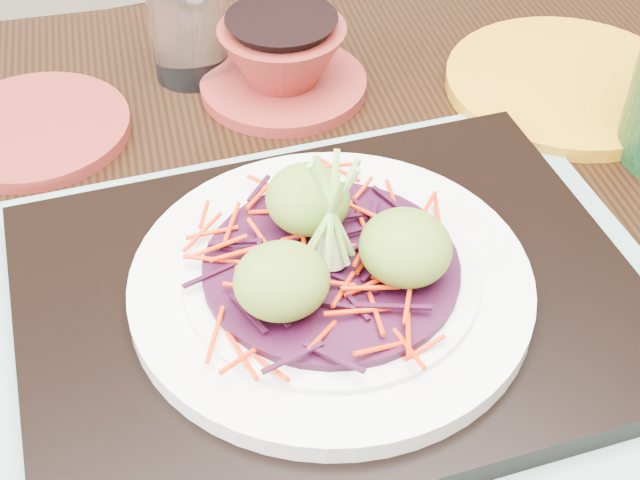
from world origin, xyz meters
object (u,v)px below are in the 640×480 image
object	(u,v)px
water_glass	(188,27)
terracotta_bowl_set	(283,63)
serving_tray	(331,300)
yellow_plate	(567,83)
dining_table	(314,377)
white_plate	(331,282)
terracotta_side_plate	(35,129)

from	to	relation	value
water_glass	terracotta_bowl_set	size ratio (longest dim) A/B	0.53
serving_tray	yellow_plate	distance (m)	0.34
dining_table	yellow_plate	size ratio (longest dim) A/B	6.41
water_glass	white_plate	bearing A→B (deg)	-88.24
terracotta_bowl_set	white_plate	bearing A→B (deg)	-102.52
terracotta_side_plate	terracotta_bowl_set	size ratio (longest dim) A/B	0.88
serving_tray	terracotta_side_plate	xyz separation A→B (m)	(-0.16, 0.28, -0.01)
water_glass	yellow_plate	size ratio (longest dim) A/B	0.44
terracotta_bowl_set	serving_tray	bearing A→B (deg)	-102.52
serving_tray	white_plate	size ratio (longest dim) A/B	1.54
white_plate	terracotta_bowl_set	bearing A→B (deg)	77.48
white_plate	yellow_plate	world-z (taller)	white_plate
serving_tray	terracotta_bowl_set	bearing A→B (deg)	80.81
terracotta_side_plate	yellow_plate	bearing A→B (deg)	-12.48
dining_table	serving_tray	xyz separation A→B (m)	(0.00, -0.03, 0.12)
terracotta_side_plate	terracotta_bowl_set	bearing A→B (deg)	-2.89
white_plate	terracotta_side_plate	world-z (taller)	white_plate
terracotta_side_plate	serving_tray	bearing A→B (deg)	-60.45
terracotta_bowl_set	dining_table	bearing A→B (deg)	-104.24
dining_table	terracotta_side_plate	world-z (taller)	terracotta_side_plate
terracotta_bowl_set	terracotta_side_plate	bearing A→B (deg)	177.11
yellow_plate	serving_tray	bearing A→B (deg)	-149.07
yellow_plate	water_glass	bearing A→B (deg)	154.65
serving_tray	yellow_plate	bearing A→B (deg)	34.27
water_glass	terracotta_bowl_set	world-z (taller)	water_glass
terracotta_side_plate	water_glass	world-z (taller)	water_glass
dining_table	serving_tray	distance (m)	0.12
dining_table	serving_tray	bearing A→B (deg)	-81.18
serving_tray	water_glass	xyz separation A→B (m)	(-0.01, 0.32, 0.03)
dining_table	terracotta_bowl_set	bearing A→B (deg)	83.49
white_plate	yellow_plate	size ratio (longest dim) A/B	1.22
dining_table	serving_tray	world-z (taller)	serving_tray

